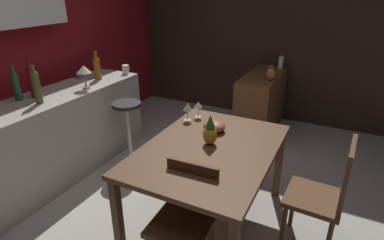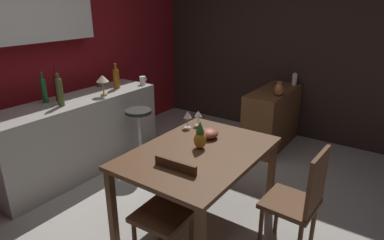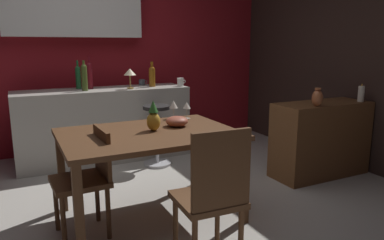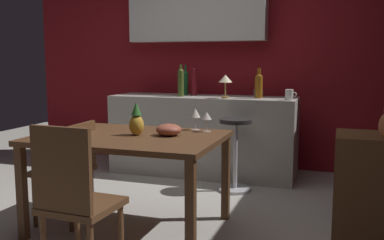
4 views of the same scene
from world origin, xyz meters
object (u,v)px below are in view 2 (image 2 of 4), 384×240
(wine_bottle_amber, at_px, (116,77))
(pillar_candle_tall, at_px, (295,79))
(pineapple_centerpiece, at_px, (200,137))
(dining_table, at_px, (199,158))
(wine_bottle_green, at_px, (44,89))
(wine_bottle_olive, at_px, (60,91))
(sideboard_cabinet, at_px, (272,118))
(bar_stool, at_px, (140,136))
(wine_bottle_ruby, at_px, (57,86))
(wine_glass_left, at_px, (198,114))
(chair_by_doorway, at_px, (300,200))
(fruit_bowl, at_px, (208,133))
(cup_white, at_px, (143,80))
(vase_copper, at_px, (279,89))
(counter_lamp, at_px, (103,80))
(chair_near_window, at_px, (167,208))
(wine_glass_right, at_px, (188,115))
(cup_slate, at_px, (101,84))

(wine_bottle_amber, bearing_deg, pillar_candle_tall, -44.27)
(pineapple_centerpiece, bearing_deg, dining_table, -156.50)
(wine_bottle_green, height_order, pillar_candle_tall, wine_bottle_green)
(wine_bottle_olive, bearing_deg, sideboard_cabinet, -34.67)
(bar_stool, distance_m, wine_bottle_olive, 1.09)
(sideboard_cabinet, distance_m, wine_bottle_ruby, 2.83)
(dining_table, distance_m, wine_bottle_amber, 1.90)
(sideboard_cabinet, relative_size, wine_glass_left, 6.86)
(chair_by_doorway, xyz_separation_m, pineapple_centerpiece, (-0.04, 0.91, 0.33))
(fruit_bowl, bearing_deg, cup_white, 64.27)
(cup_white, bearing_deg, vase_copper, -64.23)
(dining_table, distance_m, bar_stool, 1.38)
(sideboard_cabinet, distance_m, counter_lamp, 2.36)
(pineapple_centerpiece, bearing_deg, wine_bottle_green, 98.31)
(fruit_bowl, distance_m, vase_copper, 1.52)
(chair_near_window, xyz_separation_m, pillar_candle_tall, (2.98, 0.04, 0.45))
(sideboard_cabinet, bearing_deg, wine_bottle_ruby, 141.02)
(dining_table, xyz_separation_m, pillar_candle_tall, (2.47, -0.01, 0.24))
(wine_bottle_green, distance_m, pillar_candle_tall, 3.31)
(dining_table, xyz_separation_m, vase_copper, (1.80, -0.03, 0.24))
(chair_by_doorway, relative_size, wine_glass_right, 5.35)
(wine_bottle_amber, height_order, counter_lamp, wine_bottle_amber)
(bar_stool, xyz_separation_m, wine_glass_left, (-0.03, -0.89, 0.47))
(sideboard_cabinet, xyz_separation_m, pillar_candle_tall, (0.42, -0.13, 0.50))
(wine_glass_left, distance_m, wine_glass_right, 0.13)
(pineapple_centerpiece, distance_m, cup_white, 1.85)
(dining_table, distance_m, cup_white, 1.91)
(wine_bottle_green, bearing_deg, pineapple_centerpiece, -81.69)
(wine_glass_left, bearing_deg, dining_table, -145.70)
(dining_table, distance_m, wine_bottle_olive, 1.73)
(chair_by_doorway, height_order, cup_white, cup_white)
(wine_glass_left, bearing_deg, fruit_bowl, -130.06)
(chair_near_window, relative_size, wine_glass_left, 5.11)
(wine_glass_left, height_order, wine_bottle_olive, wine_bottle_olive)
(wine_bottle_green, distance_m, counter_lamp, 0.65)
(dining_table, xyz_separation_m, pineapple_centerpiece, (0.05, 0.02, 0.19))
(wine_bottle_ruby, distance_m, vase_copper, 2.68)
(dining_table, height_order, counter_lamp, counter_lamp)
(dining_table, distance_m, pillar_candle_tall, 2.48)
(wine_bottle_ruby, xyz_separation_m, vase_copper, (1.90, -1.88, -0.17))
(vase_copper, bearing_deg, cup_slate, 120.54)
(vase_copper, bearing_deg, pineapple_centerpiece, 178.25)
(bar_stool, xyz_separation_m, wine_bottle_amber, (0.13, 0.49, 0.66))
(chair_near_window, bearing_deg, pillar_candle_tall, 0.68)
(wine_glass_left, distance_m, pineapple_centerpiece, 0.56)
(bar_stool, bearing_deg, wine_glass_right, -99.72)
(wine_glass_left, relative_size, pillar_candle_tall, 0.81)
(sideboard_cabinet, height_order, fruit_bowl, fruit_bowl)
(dining_table, xyz_separation_m, counter_lamp, (0.34, 1.60, 0.43))
(chair_by_doorway, distance_m, counter_lamp, 2.56)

